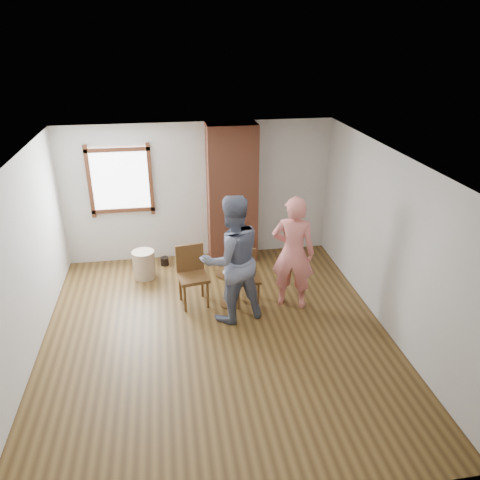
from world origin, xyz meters
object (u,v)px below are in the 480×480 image
(side_table, at_px, (228,283))
(man, at_px, (232,259))
(stoneware_crock, at_px, (144,264))
(person_pink, at_px, (293,253))
(dining_chair_left, at_px, (192,272))
(dining_chair_right, at_px, (245,274))

(side_table, bearing_deg, man, -88.60)
(stoneware_crock, distance_m, side_table, 1.80)
(person_pink, bearing_deg, stoneware_crock, -6.87)
(person_pink, bearing_deg, dining_chair_left, 9.80)
(stoneware_crock, distance_m, man, 2.17)
(stoneware_crock, xyz_separation_m, dining_chair_right, (1.65, -1.06, 0.23))
(dining_chair_left, bearing_deg, stoneware_crock, 120.94)
(dining_chair_left, relative_size, man, 0.49)
(side_table, bearing_deg, dining_chair_left, 159.52)
(dining_chair_left, xyz_separation_m, dining_chair_right, (0.85, -0.10, -0.06))
(stoneware_crock, relative_size, side_table, 0.85)
(stoneware_crock, relative_size, person_pink, 0.28)
(dining_chair_left, height_order, side_table, dining_chair_left)
(stoneware_crock, bearing_deg, side_table, -40.72)
(dining_chair_right, distance_m, person_pink, 0.87)
(side_table, bearing_deg, dining_chair_right, 21.08)
(man, distance_m, person_pink, 1.02)
(stoneware_crock, bearing_deg, dining_chair_left, -50.24)
(stoneware_crock, bearing_deg, dining_chair_right, -32.73)
(dining_chair_left, xyz_separation_m, man, (0.57, -0.54, 0.45))
(side_table, height_order, person_pink, person_pink)
(dining_chair_right, bearing_deg, stoneware_crock, 143.31)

